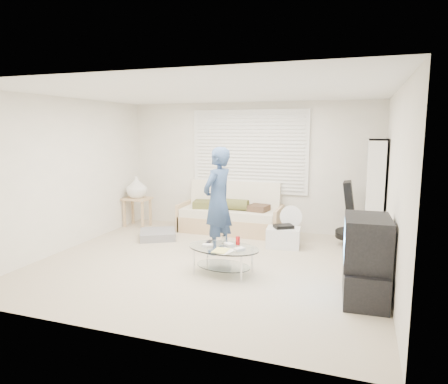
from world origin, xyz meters
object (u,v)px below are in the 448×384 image
at_px(bookshelf, 374,194).
at_px(coffee_table, 224,252).
at_px(tv_unit, 366,259).
at_px(futon_sofa, 231,216).

relative_size(bookshelf, coffee_table, 1.70).
relative_size(bookshelf, tv_unit, 1.86).
bearing_deg(futon_sofa, coffee_table, -74.30).
bearing_deg(coffee_table, tv_unit, -7.24).
height_order(futon_sofa, coffee_table, futon_sofa).
xyz_separation_m(futon_sofa, coffee_table, (0.62, -2.22, -0.01)).
bearing_deg(futon_sofa, bookshelf, -5.56).
bearing_deg(bookshelf, futon_sofa, 174.44).
bearing_deg(coffee_table, futon_sofa, 105.70).
xyz_separation_m(bookshelf, tv_unit, (-0.13, -2.20, -0.44)).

